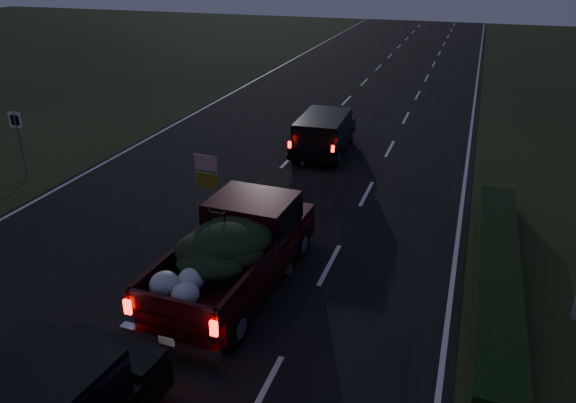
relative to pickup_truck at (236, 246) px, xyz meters
The scene contains 6 objects.
ground 2.17m from the pickup_truck, 153.73° to the right, with size 120.00×120.00×0.00m, color black.
road_asphalt 2.16m from the pickup_truck, 153.73° to the right, with size 14.00×120.00×0.02m, color black.
hedge_row 6.56m from the pickup_truck, 19.55° to the left, with size 1.00×10.00×0.60m, color black.
route_sign 11.00m from the pickup_truck, 157.65° to the left, with size 0.55×0.08×2.50m.
pickup_truck is the anchor object (origin of this frame).
lead_suv 10.40m from the pickup_truck, 93.44° to the left, with size 2.03×4.52×1.28m.
Camera 1 is at (6.64, -10.08, 7.66)m, focal length 35.00 mm.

